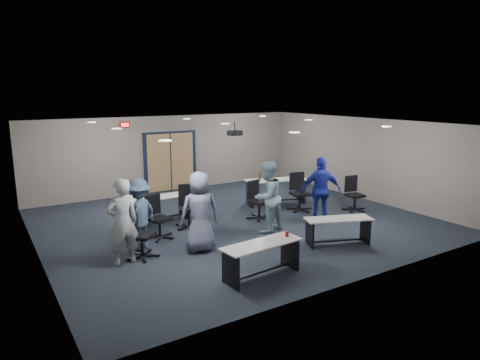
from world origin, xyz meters
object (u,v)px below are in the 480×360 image
chair_loose_right (355,194)px  person_gray (122,222)px  table_front_right (338,226)px  chair_back_b (189,207)px  table_back_right (276,187)px  person_plaid (200,212)px  person_lightblue (267,197)px  table_back_left (158,205)px  table_front_left (262,254)px  person_navy (321,190)px  person_back (139,214)px  chair_back_c (259,200)px  chair_loose_left (141,234)px  chair_back_d (300,192)px  chair_back_a (159,217)px

chair_loose_right → person_gray: 7.16m
table_front_right → chair_back_b: chair_back_b is taller
table_back_right → person_plaid: (-3.92, -2.42, 0.36)m
person_lightblue → table_front_right: bearing=101.1°
table_back_left → person_lightblue: person_lightblue is taller
table_front_left → chair_back_b: chair_back_b is taller
table_back_right → person_navy: bearing=-78.5°
chair_loose_right → person_back: 6.59m
chair_back_c → person_back: 3.71m
table_front_right → person_gray: bearing=-176.7°
chair_back_b → person_gray: size_ratio=0.62×
table_front_right → chair_loose_left: bearing=179.9°
person_plaid → person_lightblue: 2.09m
table_back_right → chair_loose_right: bearing=-35.3°
table_front_right → chair_back_d: (1.11, 2.72, 0.14)m
table_back_left → chair_back_b: size_ratio=1.54×
table_front_right → chair_back_b: size_ratio=1.46×
chair_loose_left → person_lightblue: size_ratio=0.59×
table_back_left → person_lightblue: (2.04, -2.31, 0.44)m
table_front_left → table_back_left: table_front_left is taller
chair_back_a → person_gray: size_ratio=0.59×
chair_loose_right → person_plaid: person_plaid is taller
table_back_left → person_back: 2.16m
table_front_left → table_back_left: size_ratio=0.99×
chair_loose_left → person_gray: person_gray is taller
person_gray → person_back: person_gray is taller
table_front_left → chair_back_d: (3.65, 3.24, 0.11)m
chair_back_a → chair_back_d: chair_back_d is taller
table_front_right → person_plaid: bearing=176.7°
table_front_right → chair_back_a: chair_back_a is taller
person_back → person_gray: bearing=16.9°
chair_back_a → chair_loose_right: (5.91, -0.78, -0.01)m
person_navy → person_back: (-4.85, 0.70, -0.09)m
person_gray → person_lightblue: bearing=178.5°
chair_back_d → person_lightblue: bearing=-138.7°
table_back_right → person_plaid: size_ratio=1.13×
chair_back_a → chair_loose_right: 5.97m
table_front_right → chair_back_a: bearing=163.8°
table_front_left → person_back: 3.11m
chair_back_c → person_back: bearing=172.6°
chair_loose_left → chair_back_d: bearing=-30.9°
person_lightblue → chair_back_b: bearing=-57.2°
table_front_left → chair_back_b: bearing=83.7°
table_back_right → chair_loose_right: (1.53, -1.93, -0.03)m
chair_back_a → chair_back_c: size_ratio=0.99×
chair_back_b → person_back: 1.84m
table_back_right → table_front_left: bearing=-113.1°
chair_loose_right → person_lightblue: size_ratio=0.57×
chair_back_b → table_back_left: bearing=134.6°
table_back_right → chair_back_c: (-1.38, -1.08, -0.01)m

